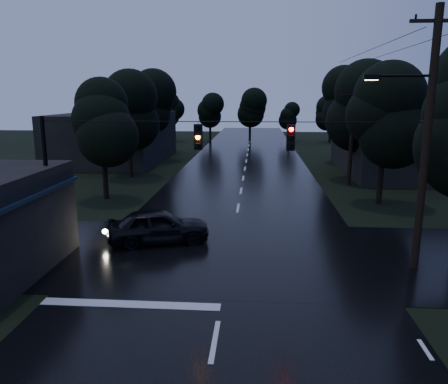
# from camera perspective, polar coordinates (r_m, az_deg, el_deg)

# --- Properties ---
(main_road) EXTENTS (12.00, 120.00, 0.02)m
(main_road) POSITION_cam_1_polar(r_m,az_deg,el_deg) (36.69, 2.52, 1.77)
(main_road) COLOR black
(main_road) RESTS_ON ground
(cross_street) EXTENTS (60.00, 9.00, 0.02)m
(cross_street) POSITION_cam_1_polar(r_m,az_deg,el_deg) (19.30, 0.79, -8.12)
(cross_street) COLOR black
(cross_street) RESTS_ON ground
(building_far_right) EXTENTS (10.00, 14.00, 4.40)m
(building_far_right) POSITION_cam_1_polar(r_m,az_deg,el_deg) (42.32, 22.13, 5.30)
(building_far_right) COLOR black
(building_far_right) RESTS_ON ground
(building_far_left) EXTENTS (10.00, 16.00, 5.00)m
(building_far_left) POSITION_cam_1_polar(r_m,az_deg,el_deg) (48.64, -13.90, 7.01)
(building_far_left) COLOR black
(building_far_left) RESTS_ON ground
(utility_pole_main) EXTENTS (3.50, 0.30, 10.00)m
(utility_pole_main) POSITION_cam_1_polar(r_m,az_deg,el_deg) (18.24, 24.72, 6.54)
(utility_pole_main) COLOR black
(utility_pole_main) RESTS_ON ground
(utility_pole_far) EXTENTS (2.00, 0.30, 7.50)m
(utility_pole_far) POSITION_cam_1_polar(r_m,az_deg,el_deg) (34.91, 16.33, 7.17)
(utility_pole_far) COLOR black
(utility_pole_far) RESTS_ON ground
(anchor_pole_left) EXTENTS (0.18, 0.18, 6.00)m
(anchor_pole_left) POSITION_cam_1_polar(r_m,az_deg,el_deg) (19.45, -22.02, 0.33)
(anchor_pole_left) COLOR black
(anchor_pole_left) RESTS_ON ground
(span_signals) EXTENTS (15.00, 0.37, 1.12)m
(span_signals) POSITION_cam_1_polar(r_m,az_deg,el_deg) (17.11, 2.50, 7.29)
(span_signals) COLOR black
(span_signals) RESTS_ON ground
(tree_left_a) EXTENTS (3.92, 3.92, 8.26)m
(tree_left_a) POSITION_cam_1_polar(r_m,az_deg,el_deg) (29.84, -15.67, 9.03)
(tree_left_a) COLOR black
(tree_left_a) RESTS_ON ground
(tree_left_b) EXTENTS (4.20, 4.20, 8.85)m
(tree_left_b) POSITION_cam_1_polar(r_m,az_deg,el_deg) (37.61, -12.42, 10.37)
(tree_left_b) COLOR black
(tree_left_b) RESTS_ON ground
(tree_left_c) EXTENTS (4.48, 4.48, 9.44)m
(tree_left_c) POSITION_cam_1_polar(r_m,az_deg,el_deg) (47.41, -9.67, 11.30)
(tree_left_c) COLOR black
(tree_left_c) RESTS_ON ground
(tree_right_a) EXTENTS (4.20, 4.20, 8.85)m
(tree_right_a) POSITION_cam_1_polar(r_m,az_deg,el_deg) (29.16, 20.32, 9.40)
(tree_right_a) COLOR black
(tree_right_a) RESTS_ON ground
(tree_right_b) EXTENTS (4.48, 4.48, 9.44)m
(tree_right_b) POSITION_cam_1_polar(r_m,az_deg,el_deg) (37.04, 17.90, 10.63)
(tree_right_b) COLOR black
(tree_right_b) RESTS_ON ground
(tree_right_c) EXTENTS (4.76, 4.76, 10.03)m
(tree_right_c) POSITION_cam_1_polar(r_m,az_deg,el_deg) (46.93, 15.81, 11.46)
(tree_right_c) COLOR black
(tree_right_c) RESTS_ON ground
(car) EXTENTS (5.08, 3.19, 1.61)m
(car) POSITION_cam_1_polar(r_m,az_deg,el_deg) (20.79, -8.54, -4.39)
(car) COLOR black
(car) RESTS_ON ground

